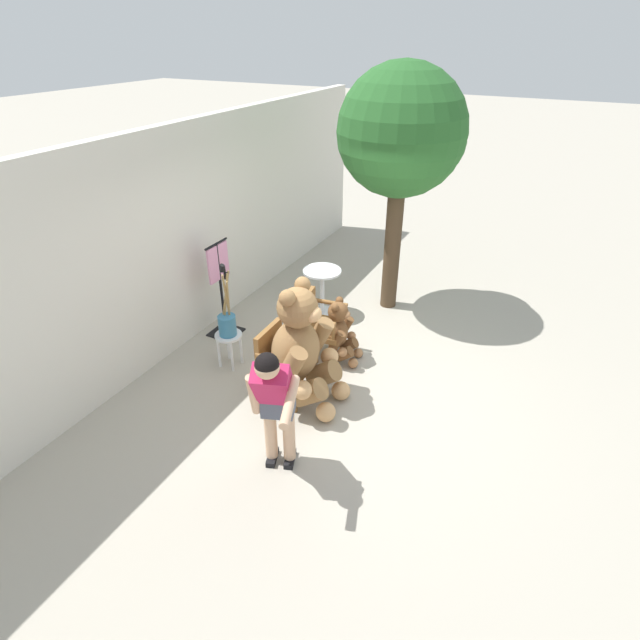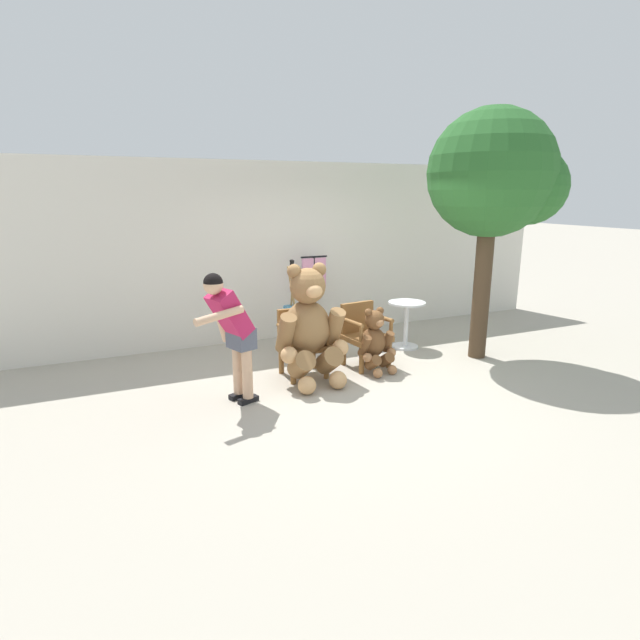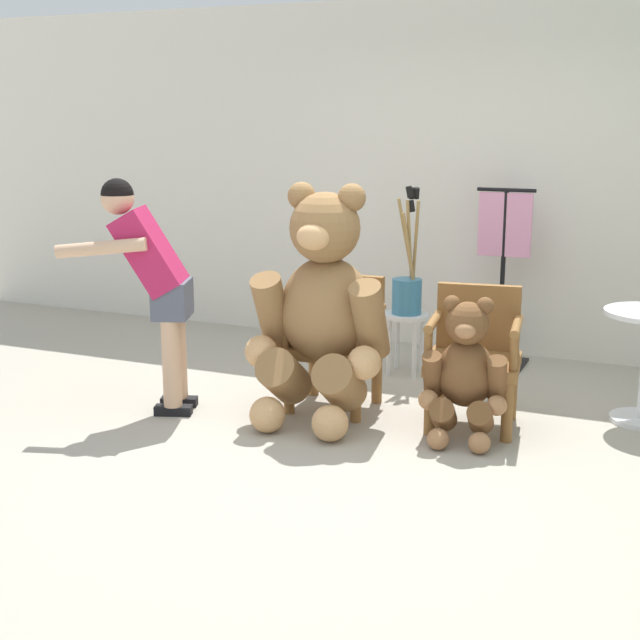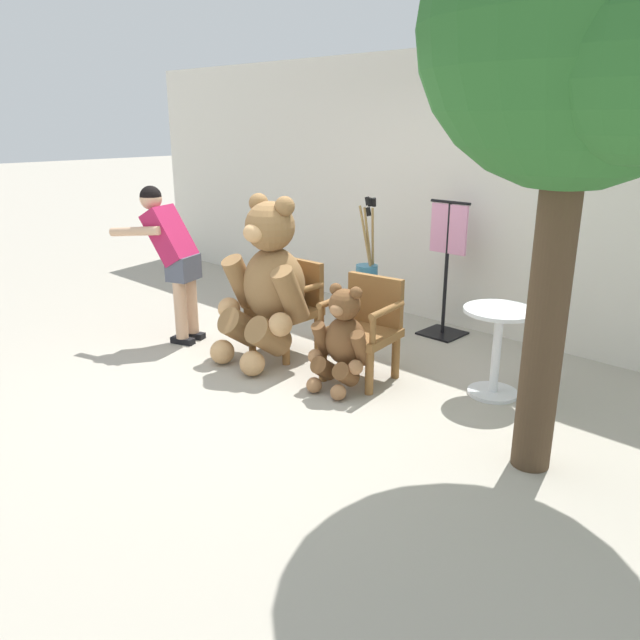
# 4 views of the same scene
# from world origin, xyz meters

# --- Properties ---
(ground_plane) EXTENTS (60.00, 60.00, 0.00)m
(ground_plane) POSITION_xyz_m (0.00, 0.00, 0.00)
(ground_plane) COLOR #A8A091
(back_wall) EXTENTS (10.00, 0.16, 2.80)m
(back_wall) POSITION_xyz_m (0.00, 2.40, 1.40)
(back_wall) COLOR silver
(back_wall) RESTS_ON ground
(wooden_chair_left) EXTENTS (0.57, 0.53, 0.86)m
(wooden_chair_left) POSITION_xyz_m (-0.46, 0.56, 0.46)
(wooden_chair_left) COLOR brown
(wooden_chair_left) RESTS_ON ground
(wooden_chair_right) EXTENTS (0.63, 0.59, 0.86)m
(wooden_chair_right) POSITION_xyz_m (0.46, 0.56, 0.46)
(wooden_chair_right) COLOR brown
(wooden_chair_right) RESTS_ON ground
(teddy_bear_large) EXTENTS (0.90, 0.85, 1.49)m
(teddy_bear_large) POSITION_xyz_m (-0.46, 0.29, 0.73)
(teddy_bear_large) COLOR olive
(teddy_bear_large) RESTS_ON ground
(teddy_bear_small) EXTENTS (0.53, 0.52, 0.86)m
(teddy_bear_small) POSITION_xyz_m (0.47, 0.27, 0.42)
(teddy_bear_small) COLOR brown
(teddy_bear_small) RESTS_ON ground
(person_visitor) EXTENTS (0.74, 0.65, 1.51)m
(person_visitor) POSITION_xyz_m (-1.51, -0.01, 0.90)
(person_visitor) COLOR black
(person_visitor) RESTS_ON ground
(white_stool) EXTENTS (0.34, 0.34, 0.46)m
(white_stool) POSITION_xyz_m (-0.27, 1.45, 0.36)
(white_stool) COLOR silver
(white_stool) RESTS_ON ground
(brush_bucket) EXTENTS (0.22, 0.22, 0.94)m
(brush_bucket) POSITION_xyz_m (-0.27, 1.45, 0.66)
(brush_bucket) COLOR teal
(brush_bucket) RESTS_ON white_stool
(round_side_table) EXTENTS (0.56, 0.56, 0.72)m
(round_side_table) POSITION_xyz_m (1.44, 1.01, 0.45)
(round_side_table) COLOR silver
(round_side_table) RESTS_ON ground
(patio_tree) EXTENTS (1.79, 1.71, 3.43)m
(patio_tree) POSITION_xyz_m (2.23, 0.17, 2.52)
(patio_tree) COLOR #473523
(patio_tree) RESTS_ON ground
(clothing_display_stand) EXTENTS (0.44, 0.40, 1.36)m
(clothing_display_stand) POSITION_xyz_m (0.32, 1.97, 0.72)
(clothing_display_stand) COLOR black
(clothing_display_stand) RESTS_ON ground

